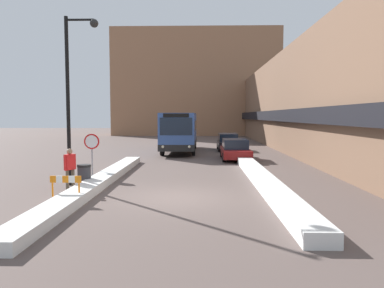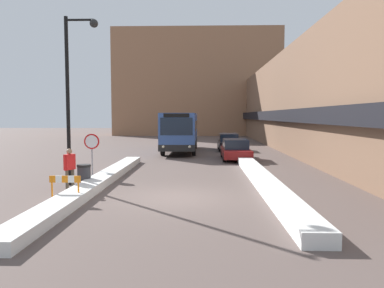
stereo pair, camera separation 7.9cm
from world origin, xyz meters
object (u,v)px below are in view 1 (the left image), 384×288
stop_sign (92,146)px  trash_bin (84,175)px  parked_car_front (235,149)px  parked_car_back (228,142)px  pedestrian (70,165)px  construction_barricade (66,184)px  street_lamp (73,83)px  city_bus (180,131)px

stop_sign → trash_bin: 2.84m
parked_car_front → stop_sign: stop_sign is taller
parked_car_back → stop_sign: stop_sign is taller
parked_car_front → stop_sign: 10.91m
pedestrian → construction_barricade: 2.29m
street_lamp → city_bus: bearing=76.5°
pedestrian → trash_bin: 0.99m
city_bus → trash_bin: 16.18m
parked_car_back → trash_bin: parked_car_back is taller
parked_car_front → trash_bin: (-7.36, -10.20, -0.23)m
city_bus → trash_bin: bearing=-101.5°
trash_bin → construction_barricade: size_ratio=0.86×
city_bus → stop_sign: city_bus is taller
street_lamp → trash_bin: bearing=-34.5°
city_bus → pedestrian: size_ratio=6.07×
parked_car_front → street_lamp: (-7.85, -9.87, 3.71)m
parked_car_back → pedestrian: bearing=-113.1°
city_bus → parked_car_front: city_bus is taller
stop_sign → street_lamp: size_ratio=0.30×
city_bus → parked_car_back: bearing=19.9°
parked_car_front → trash_bin: 12.59m
street_lamp → trash_bin: size_ratio=7.63×
stop_sign → pedestrian: (0.08, -3.36, -0.52)m
parked_car_front → trash_bin: size_ratio=5.03×
parked_car_back → stop_sign: (-7.78, -14.70, 0.82)m
city_bus → stop_sign: (-3.64, -13.20, -0.23)m
parked_car_front → pedestrian: 13.40m
parked_car_front → pedestrian: pedestrian is taller
parked_car_back → city_bus: bearing=-160.1°
parked_car_back → street_lamp: bearing=-114.8°
street_lamp → construction_barricade: size_ratio=6.59×
pedestrian → stop_sign: bearing=29.6°
parked_car_front → stop_sign: size_ratio=2.23×
parked_car_front → construction_barricade: parked_car_front is taller
construction_barricade → stop_sign: bearing=97.1°
city_bus → trash_bin: city_bus is taller
construction_barricade → pedestrian: bearing=105.7°
street_lamp → trash_bin: (0.49, -0.34, -3.94)m
city_bus → parked_car_back: city_bus is taller
stop_sign → construction_barricade: (0.69, -5.54, -0.88)m
city_bus → trash_bin: (-3.22, -15.80, -1.30)m
trash_bin → parked_car_back: bearing=66.9°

